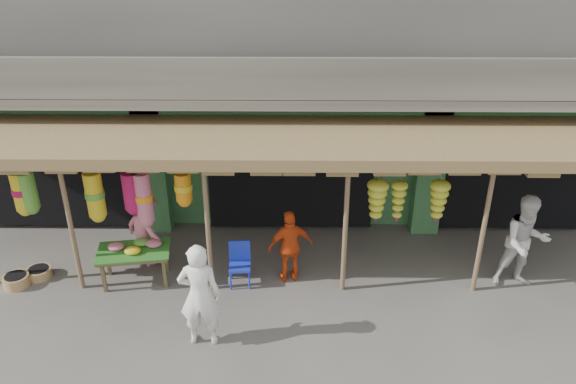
{
  "coord_description": "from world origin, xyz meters",
  "views": [
    {
      "loc": [
        0.05,
        -9.0,
        6.5
      ],
      "look_at": [
        -0.05,
        1.0,
        1.48
      ],
      "focal_mm": 35.0,
      "sensor_mm": 36.0,
      "label": 1
    }
  ],
  "objects_px": {
    "person_right": "(525,242)",
    "person_shopper": "(145,229)",
    "person_vendor": "(290,246)",
    "blue_chair": "(240,261)",
    "flower_table": "(135,251)",
    "person_front": "(200,295)"
  },
  "relations": [
    {
      "from": "person_right",
      "to": "person_vendor",
      "type": "distance_m",
      "value": 4.4
    },
    {
      "from": "person_right",
      "to": "person_shopper",
      "type": "height_order",
      "value": "person_right"
    },
    {
      "from": "blue_chair",
      "to": "person_front",
      "type": "height_order",
      "value": "person_front"
    },
    {
      "from": "person_vendor",
      "to": "blue_chair",
      "type": "bearing_deg",
      "value": -10.03
    },
    {
      "from": "flower_table",
      "to": "person_vendor",
      "type": "xyz_separation_m",
      "value": [
        2.99,
        0.06,
        0.1
      ]
    },
    {
      "from": "blue_chair",
      "to": "person_shopper",
      "type": "distance_m",
      "value": 2.07
    },
    {
      "from": "person_right",
      "to": "blue_chair",
      "type": "bearing_deg",
      "value": 176.45
    },
    {
      "from": "person_shopper",
      "to": "person_front",
      "type": "bearing_deg",
      "value": 158.17
    },
    {
      "from": "blue_chair",
      "to": "person_right",
      "type": "distance_m",
      "value": 5.39
    },
    {
      "from": "blue_chair",
      "to": "person_shopper",
      "type": "xyz_separation_m",
      "value": [
        -1.95,
        0.64,
        0.31
      ]
    },
    {
      "from": "blue_chair",
      "to": "person_vendor",
      "type": "xyz_separation_m",
      "value": [
        0.97,
        0.09,
        0.27
      ]
    },
    {
      "from": "blue_chair",
      "to": "person_front",
      "type": "bearing_deg",
      "value": -109.09
    },
    {
      "from": "person_front",
      "to": "person_right",
      "type": "height_order",
      "value": "person_right"
    },
    {
      "from": "flower_table",
      "to": "person_vendor",
      "type": "relative_size",
      "value": 0.97
    },
    {
      "from": "person_shopper",
      "to": "flower_table",
      "type": "bearing_deg",
      "value": 119.4
    },
    {
      "from": "person_front",
      "to": "person_right",
      "type": "xyz_separation_m",
      "value": [
        5.85,
        1.68,
        0.0
      ]
    },
    {
      "from": "person_right",
      "to": "person_shopper",
      "type": "distance_m",
      "value": 7.34
    },
    {
      "from": "person_vendor",
      "to": "person_shopper",
      "type": "distance_m",
      "value": 2.97
    },
    {
      "from": "person_right",
      "to": "person_vendor",
      "type": "height_order",
      "value": "person_right"
    },
    {
      "from": "flower_table",
      "to": "person_right",
      "type": "height_order",
      "value": "person_right"
    },
    {
      "from": "person_vendor",
      "to": "flower_table",
      "type": "bearing_deg",
      "value": -14.49
    },
    {
      "from": "person_right",
      "to": "person_front",
      "type": "bearing_deg",
      "value": -167.29
    }
  ]
}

